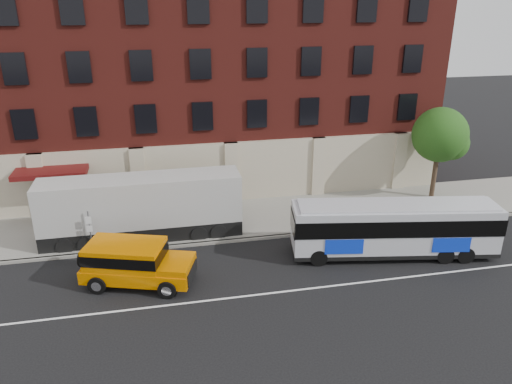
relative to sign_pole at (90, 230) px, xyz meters
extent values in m
plane|color=black|center=(8.50, -6.15, -1.45)|extent=(120.00, 120.00, 0.00)
cube|color=gray|center=(8.50, 2.85, -1.38)|extent=(60.00, 6.00, 0.15)
cube|color=gray|center=(8.50, -0.15, -1.38)|extent=(60.00, 0.25, 0.15)
cube|color=white|center=(8.50, -5.65, -1.45)|extent=(60.00, 0.12, 0.01)
cube|color=maroon|center=(8.50, 10.85, 6.20)|extent=(30.00, 10.00, 15.00)
cube|color=#AFA58B|center=(8.50, 5.70, 0.70)|extent=(30.00, 0.35, 4.00)
cube|color=#4E0E0E|center=(-2.50, 4.85, 1.80)|extent=(4.20, 2.20, 0.30)
cube|color=#AFA58B|center=(-3.50, 5.60, 0.70)|extent=(0.90, 0.55, 4.00)
cube|color=#AFA58B|center=(2.50, 5.60, 0.70)|extent=(0.90, 0.55, 4.00)
cube|color=#AFA58B|center=(8.50, 5.60, 0.70)|extent=(0.90, 0.55, 4.00)
cube|color=#AFA58B|center=(14.50, 5.60, 0.70)|extent=(0.90, 0.55, 4.00)
cube|color=#AFA58B|center=(20.50, 5.60, 0.70)|extent=(0.90, 0.55, 4.00)
cube|color=black|center=(-3.75, 5.77, 4.50)|extent=(1.30, 0.20, 1.80)
cube|color=black|center=(-0.25, 5.77, 4.50)|extent=(1.30, 0.20, 1.80)
cube|color=black|center=(3.25, 5.77, 4.50)|extent=(1.30, 0.20, 1.80)
cube|color=black|center=(6.75, 5.77, 4.50)|extent=(1.30, 0.20, 1.80)
cube|color=black|center=(10.25, 5.77, 4.50)|extent=(1.30, 0.20, 1.80)
cube|color=black|center=(13.75, 5.77, 4.50)|extent=(1.30, 0.20, 1.80)
cube|color=black|center=(17.25, 5.77, 4.50)|extent=(1.30, 0.20, 1.80)
cube|color=black|center=(20.75, 5.77, 4.50)|extent=(1.30, 0.20, 1.80)
cube|color=black|center=(-3.75, 5.77, 7.70)|extent=(1.30, 0.20, 1.80)
cube|color=black|center=(-0.25, 5.77, 7.70)|extent=(1.30, 0.20, 1.80)
cube|color=black|center=(3.25, 5.77, 7.70)|extent=(1.30, 0.20, 1.80)
cube|color=black|center=(6.75, 5.77, 7.70)|extent=(1.30, 0.20, 1.80)
cube|color=black|center=(10.25, 5.77, 7.70)|extent=(1.30, 0.20, 1.80)
cube|color=black|center=(13.75, 5.77, 7.70)|extent=(1.30, 0.20, 1.80)
cube|color=black|center=(17.25, 5.77, 7.70)|extent=(1.30, 0.20, 1.80)
cube|color=black|center=(20.75, 5.77, 7.70)|extent=(1.30, 0.20, 1.80)
cube|color=black|center=(-3.75, 5.77, 10.90)|extent=(1.30, 0.20, 1.80)
cube|color=black|center=(-0.25, 5.77, 10.90)|extent=(1.30, 0.20, 1.80)
cube|color=black|center=(3.25, 5.77, 10.90)|extent=(1.30, 0.20, 1.80)
cube|color=black|center=(6.75, 5.77, 10.90)|extent=(1.30, 0.20, 1.80)
cube|color=black|center=(10.25, 5.77, 10.90)|extent=(1.30, 0.20, 1.80)
cube|color=black|center=(13.75, 5.77, 10.90)|extent=(1.30, 0.20, 1.80)
cube|color=black|center=(17.25, 5.77, 10.90)|extent=(1.30, 0.20, 1.80)
cube|color=black|center=(20.75, 5.77, 10.90)|extent=(1.30, 0.20, 1.80)
cube|color=black|center=(-2.00, 5.63, 0.30)|extent=(2.60, 0.15, 2.80)
cube|color=black|center=(4.00, 5.63, 0.30)|extent=(2.60, 0.15, 2.80)
cube|color=black|center=(10.00, 5.63, 0.30)|extent=(2.60, 0.15, 2.80)
cube|color=black|center=(16.00, 5.63, 0.30)|extent=(2.60, 0.15, 2.80)
cylinder|color=slate|center=(0.00, 0.05, -0.20)|extent=(0.07, 0.07, 2.50)
cube|color=silver|center=(0.00, -0.10, 0.60)|extent=(0.30, 0.03, 0.40)
cube|color=silver|center=(0.00, -0.10, 0.10)|extent=(0.30, 0.03, 0.35)
cylinder|color=#3C291E|center=(22.00, 3.35, 0.20)|extent=(0.32, 0.32, 3.00)
sphere|color=#1E4F16|center=(22.00, 3.35, 3.10)|extent=(3.60, 3.60, 3.60)
sphere|color=#1E4F16|center=(22.70, 2.95, 2.60)|extent=(2.20, 2.20, 2.20)
sphere|color=#1E4F16|center=(21.40, 3.75, 2.70)|extent=(2.00, 2.00, 2.00)
cube|color=#B6B8C0|center=(15.74, -3.33, 0.13)|extent=(10.92, 4.00, 2.54)
cube|color=black|center=(15.74, -3.33, -1.05)|extent=(10.97, 4.05, 0.22)
cube|color=#B6B8C0|center=(15.74, -3.33, 1.45)|extent=(10.35, 3.65, 0.11)
cube|color=black|center=(15.74, -3.33, 0.56)|extent=(11.01, 4.08, 0.89)
cube|color=#0D2EC9|center=(12.74, -3.98, -0.34)|extent=(1.94, 0.37, 0.80)
cube|color=#0D2EC9|center=(18.57, -2.66, -0.34)|extent=(1.94, 0.37, 0.80)
cylinder|color=black|center=(11.53, -3.64, -1.01)|extent=(0.92, 0.41, 0.89)
cylinder|color=black|center=(11.87, -1.65, -1.01)|extent=(0.92, 0.41, 0.89)
cylinder|color=black|center=(18.03, -4.75, -1.01)|extent=(0.92, 0.41, 0.89)
cylinder|color=black|center=(18.37, -2.76, -1.01)|extent=(0.92, 0.41, 0.89)
cylinder|color=black|center=(19.09, -4.93, -1.01)|extent=(0.92, 0.41, 0.89)
cylinder|color=black|center=(19.43, -2.94, -1.01)|extent=(0.92, 0.41, 0.89)
cube|color=orange|center=(2.53, -3.50, -0.75)|extent=(5.58, 3.66, 0.65)
cube|color=orange|center=(1.97, -3.31, 0.11)|extent=(4.03, 3.12, 1.08)
cube|color=black|center=(1.97, -3.31, 0.16)|extent=(4.09, 3.17, 0.54)
cube|color=orange|center=(4.22, -4.05, -0.27)|extent=(2.17, 2.45, 0.32)
cube|color=black|center=(5.00, -4.31, -0.70)|extent=(0.60, 1.66, 0.59)
cylinder|color=black|center=(-0.08, -2.64, -0.27)|extent=(0.48, 0.85, 0.82)
cylinder|color=black|center=(3.78, -5.02, -1.02)|extent=(0.91, 0.56, 0.86)
cylinder|color=silver|center=(3.78, -5.02, -1.02)|extent=(0.55, 0.45, 0.47)
cylinder|color=black|center=(4.44, -3.02, -1.02)|extent=(0.91, 0.56, 0.86)
cylinder|color=silver|center=(4.44, -3.02, -1.02)|extent=(0.55, 0.45, 0.47)
cylinder|color=black|center=(0.61, -3.98, -1.02)|extent=(0.91, 0.56, 0.86)
cylinder|color=silver|center=(0.61, -3.98, -1.02)|extent=(0.55, 0.45, 0.47)
cylinder|color=black|center=(1.27, -1.97, -1.02)|extent=(0.91, 0.56, 0.86)
cylinder|color=silver|center=(1.27, -1.97, -1.02)|extent=(0.55, 0.45, 0.47)
cube|color=black|center=(2.71, 1.38, -0.94)|extent=(11.08, 2.23, 1.02)
cube|color=#B9B8B4|center=(2.71, 1.38, 0.90)|extent=(11.08, 2.26, 2.68)
cylinder|color=black|center=(-1.44, 0.31, -0.99)|extent=(0.92, 0.26, 0.92)
cylinder|color=black|center=(-1.44, 2.44, -0.99)|extent=(0.92, 0.26, 0.92)
cylinder|color=black|center=(-0.33, 0.32, -0.99)|extent=(0.92, 0.26, 0.92)
cylinder|color=black|center=(-0.33, 2.44, -0.99)|extent=(0.92, 0.26, 0.92)
cylinder|color=black|center=(5.76, 0.32, -0.99)|extent=(0.92, 0.26, 0.92)
cylinder|color=black|center=(5.76, 2.45, -0.99)|extent=(0.92, 0.26, 0.92)
cylinder|color=black|center=(6.87, 0.32, -0.99)|extent=(0.92, 0.26, 0.92)
cylinder|color=black|center=(6.87, 2.45, -0.99)|extent=(0.92, 0.26, 0.92)
camera|label=1|loc=(3.87, -24.55, 11.37)|focal=34.23mm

